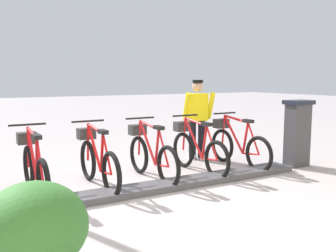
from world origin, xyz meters
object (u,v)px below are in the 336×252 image
bike_docked_1 (197,149)px  payment_kiosk (297,132)px  planter_bush (35,241)px  bike_docked_0 (237,144)px  bike_docked_2 (150,154)px  bike_docked_4 (34,167)px  worker_near_rack (197,116)px  bike_docked_3 (97,160)px

bike_docked_1 → payment_kiosk: bearing=-106.4°
payment_kiosk → planter_bush: (-2.25, 5.23, -0.12)m
payment_kiosk → bike_docked_0: size_ratio=0.74×
bike_docked_2 → bike_docked_4: size_ratio=1.00×
worker_near_rack → bike_docked_2: bearing=120.4°
payment_kiosk → bike_docked_4: (0.57, 4.75, -0.24)m
bike_docked_1 → bike_docked_2: same height
bike_docked_3 → payment_kiosk: bearing=-98.5°
bike_docked_3 → planter_bush: bike_docked_3 is taller
payment_kiosk → bike_docked_4: size_ratio=0.74×
bike_docked_1 → bike_docked_0: bearing=-90.0°
bike_docked_2 → planter_bush: bearing=140.1°
worker_near_rack → bike_docked_3: bearing=110.2°
bike_docked_1 → bike_docked_3: (0.00, 1.87, 0.00)m
payment_kiosk → bike_docked_2: size_ratio=0.74×
bike_docked_4 → planter_bush: (-2.82, 0.48, 0.11)m
bike_docked_4 → worker_near_rack: worker_near_rack is taller
bike_docked_0 → bike_docked_4: 3.74m
bike_docked_1 → bike_docked_4: same height
bike_docked_4 → worker_near_rack: size_ratio=1.04×
bike_docked_0 → bike_docked_1: 0.94m
bike_docked_1 → bike_docked_4: bearing=90.0°
bike_docked_3 → planter_bush: 3.16m
bike_docked_4 → planter_bush: bearing=170.3°
bike_docked_2 → bike_docked_3: same height
bike_docked_1 → bike_docked_4: size_ratio=1.00×
worker_near_rack → planter_bush: 5.43m
bike_docked_4 → bike_docked_2: bearing=-90.0°
bike_docked_2 → planter_bush: size_ratio=1.77×
bike_docked_2 → bike_docked_4: same height
bike_docked_1 → planter_bush: 4.34m
bike_docked_0 → bike_docked_4: (0.00, 3.74, 0.00)m
bike_docked_0 → bike_docked_1: same height
bike_docked_3 → bike_docked_4: 0.94m
payment_kiosk → bike_docked_1: payment_kiosk is taller
worker_near_rack → planter_bush: (-3.74, 3.92, -0.37)m
bike_docked_1 → planter_bush: (-2.82, 3.29, 0.11)m
bike_docked_1 → bike_docked_2: bearing=90.0°
worker_near_rack → bike_docked_1: bearing=145.5°
payment_kiosk → bike_docked_1: bearing=73.6°
bike_docked_0 → worker_near_rack: bearing=18.3°
bike_docked_0 → planter_bush: bearing=123.7°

